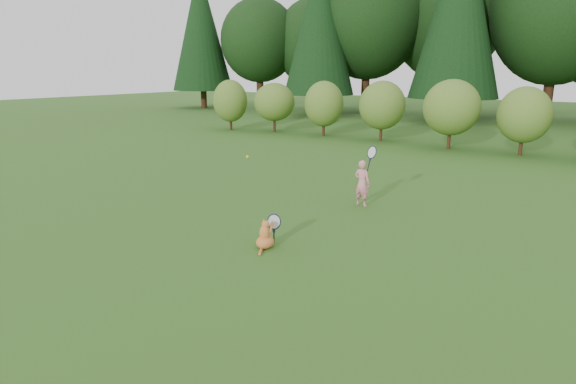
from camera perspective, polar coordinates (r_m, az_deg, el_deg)
The scene contains 5 objects.
ground at distance 9.86m, azimuth -3.56°, elevation -4.75°, with size 100.00×100.00×0.00m, color #255919.
shrub_row at distance 21.25m, azimuth 18.32°, elevation 8.70°, with size 28.00×3.00×2.80m, color #4C7524, non-canonical shape.
child at distance 11.68m, azimuth 8.80°, elevation 1.17°, with size 0.66×0.44×1.68m.
cat at distance 8.92m, azimuth -2.69°, elevation -4.91°, with size 0.40×0.72×0.74m.
tennis_ball at distance 11.58m, azimuth -4.84°, elevation 4.18°, with size 0.07×0.07×0.07m.
Camera 1 is at (5.66, -7.40, 3.21)m, focal length 30.00 mm.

